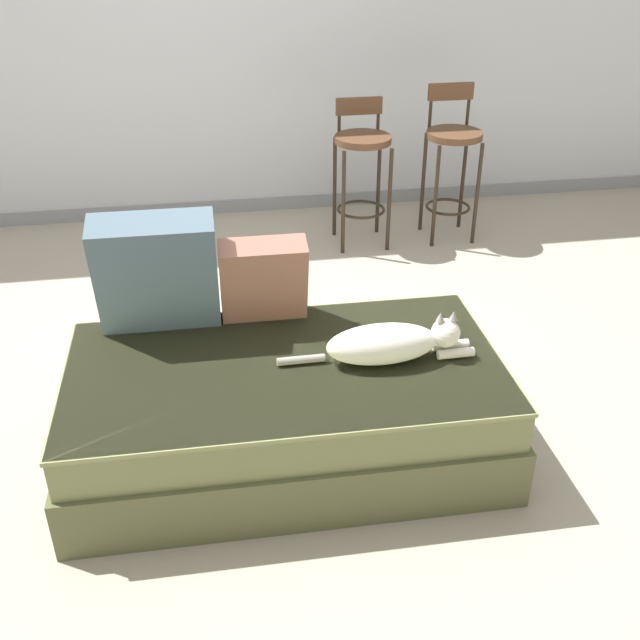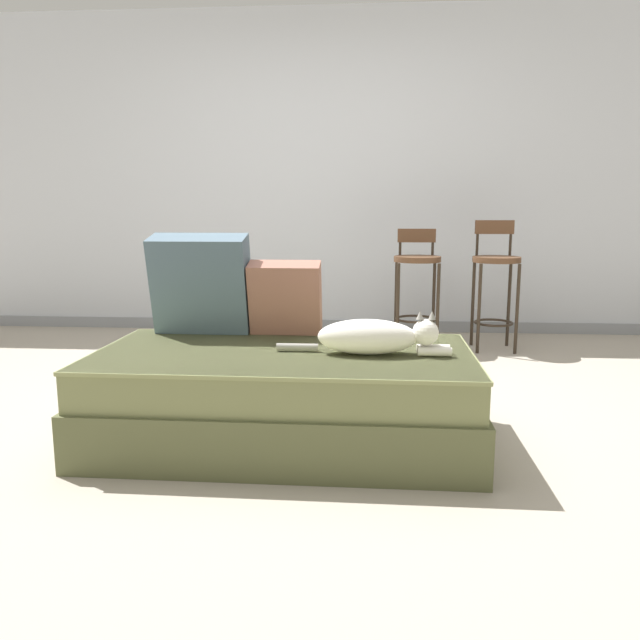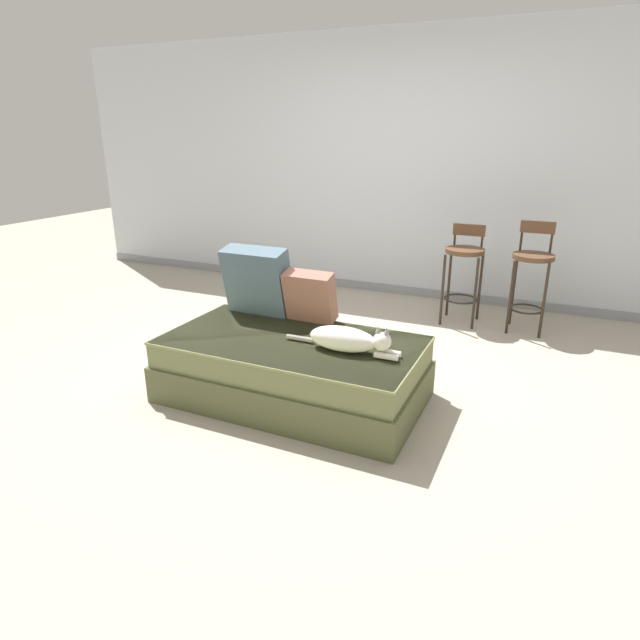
{
  "view_description": "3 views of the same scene",
  "coord_description": "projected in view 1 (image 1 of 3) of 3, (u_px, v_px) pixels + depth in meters",
  "views": [
    {
      "loc": [
        -0.26,
        -2.72,
        1.95
      ],
      "look_at": [
        0.15,
        -0.3,
        0.53
      ],
      "focal_mm": 42.0,
      "sensor_mm": 36.0,
      "label": 1
    },
    {
      "loc": [
        0.35,
        -3.02,
        1.01
      ],
      "look_at": [
        0.15,
        -0.3,
        0.53
      ],
      "focal_mm": 35.0,
      "sensor_mm": 36.0,
      "label": 2
    },
    {
      "loc": [
        1.45,
        -3.2,
        1.66
      ],
      "look_at": [
        0.15,
        -0.3,
        0.53
      ],
      "focal_mm": 30.0,
      "sensor_mm": 36.0,
      "label": 3
    }
  ],
  "objects": [
    {
      "name": "throw_pillow_corner",
      "position": [
        157.0,
        272.0,
        2.9
      ],
      "size": [
        0.47,
        0.27,
        0.49
      ],
      "color": "#4C6070",
      "rests_on": "couch"
    },
    {
      "name": "wall_back_panel",
      "position": [
        227.0,
        10.0,
        4.6
      ],
      "size": [
        8.0,
        0.1,
        2.6
      ],
      "primitive_type": "cube",
      "color": "silver",
      "rests_on": "ground"
    },
    {
      "name": "throw_pillow_middle",
      "position": [
        263.0,
        279.0,
        2.99
      ],
      "size": [
        0.35,
        0.21,
        0.36
      ],
      "color": "#936051",
      "rests_on": "couch"
    },
    {
      "name": "bar_stool_near_window",
      "position": [
        362.0,
        159.0,
        4.5
      ],
      "size": [
        0.34,
        0.34,
        0.88
      ],
      "color": "#2D2319",
      "rests_on": "ground"
    },
    {
      "name": "bar_stool_by_doorway",
      "position": [
        452.0,
        152.0,
        4.58
      ],
      "size": [
        0.34,
        0.34,
        0.94
      ],
      "color": "#2D2319",
      "rests_on": "ground"
    },
    {
      "name": "couch",
      "position": [
        286.0,
        408.0,
        2.89
      ],
      "size": [
        1.66,
        0.92,
        0.41
      ],
      "color": "brown",
      "rests_on": "ground"
    },
    {
      "name": "wall_baseboard_trim",
      "position": [
        239.0,
        205.0,
        5.18
      ],
      "size": [
        8.0,
        0.02,
        0.09
      ],
      "primitive_type": "cube",
      "color": "gray",
      "rests_on": "ground"
    },
    {
      "name": "ground_plane",
      "position": [
        276.0,
        393.0,
        3.33
      ],
      "size": [
        16.0,
        16.0,
        0.0
      ],
      "primitive_type": "plane",
      "color": "#A89E8E",
      "rests_on": "ground"
    },
    {
      "name": "cat",
      "position": [
        390.0,
        343.0,
        2.77
      ],
      "size": [
        0.74,
        0.17,
        0.19
      ],
      "color": "white",
      "rests_on": "couch"
    }
  ]
}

